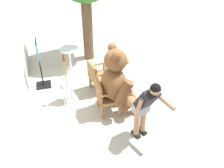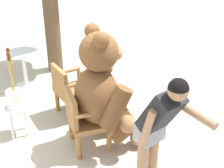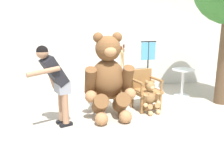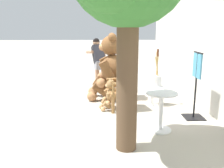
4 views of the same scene
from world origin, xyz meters
TOP-DOWN VIEW (x-y plane):
  - ground_plane at (0.00, 0.00)m, footprint 60.00×60.00m
  - back_wall at (0.00, 2.40)m, footprint 10.00×0.16m
  - wooden_chair_left at (-0.44, 0.45)m, footprint 0.56×0.52m
  - wooden_chair_right at (0.43, 0.44)m, footprint 0.66×0.63m
  - teddy_bear_large at (-0.44, 0.17)m, footprint 1.02×0.95m
  - teddy_bear_small at (0.45, 0.17)m, footprint 0.44×0.44m
  - person_visitor at (-1.48, -0.11)m, footprint 0.74×0.65m
  - white_stool at (0.17, 1.30)m, footprint 0.34×0.34m
  - brush_bucket at (0.17, 1.30)m, footprint 0.22×0.22m
  - round_side_table at (1.69, 1.05)m, footprint 0.56×0.56m
  - clothing_display_stand at (1.06, 1.89)m, footprint 0.44×0.40m

SIDE VIEW (x-z plane):
  - ground_plane at x=0.00m, z-range 0.00..0.00m
  - teddy_bear_small at x=0.45m, z-range -0.01..0.70m
  - white_stool at x=0.17m, z-range 0.13..0.59m
  - round_side_table at x=1.69m, z-range 0.09..0.81m
  - wooden_chair_left at x=-0.44m, z-range 0.03..0.89m
  - wooden_chair_right at x=0.43m, z-range 0.03..0.89m
  - brush_bucket at x=0.17m, z-range 0.19..1.08m
  - clothing_display_stand at x=1.06m, z-range 0.04..1.40m
  - teddy_bear_large at x=-0.44m, z-range -0.02..1.68m
  - person_visitor at x=-1.48m, z-range 0.15..1.66m
  - back_wall at x=0.00m, z-range 0.00..2.80m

